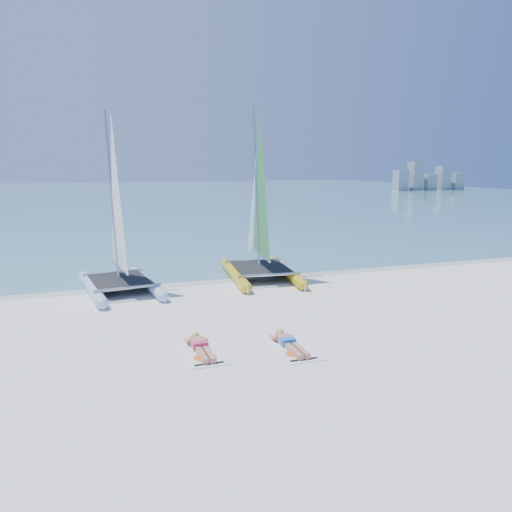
% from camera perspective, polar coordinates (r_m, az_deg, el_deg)
% --- Properties ---
extents(ground, '(140.00, 140.00, 0.00)m').
position_cam_1_polar(ground, '(15.02, 0.08, -7.31)').
color(ground, silver).
rests_on(ground, ground).
extents(sea, '(140.00, 115.00, 0.01)m').
position_cam_1_polar(sea, '(76.81, -15.46, 6.67)').
color(sea, '#68A7AE').
rests_on(sea, ground).
extents(wet_sand_strip, '(140.00, 1.40, 0.01)m').
position_cam_1_polar(wet_sand_strip, '(20.12, -5.01, -2.74)').
color(wet_sand_strip, beige).
rests_on(wet_sand_strip, ground).
extents(distant_skyline, '(14.00, 2.00, 5.00)m').
position_cam_1_polar(distant_skyline, '(95.48, 19.04, 8.31)').
color(distant_skyline, '#9EA5AE').
rests_on(distant_skyline, ground).
extents(catamaran_blue, '(2.99, 5.23, 6.78)m').
position_cam_1_polar(catamaran_blue, '(18.77, -15.58, 2.23)').
color(catamaran_blue, '#BDD2F8').
rests_on(catamaran_blue, ground).
extents(catamaran_yellow, '(3.12, 5.83, 7.27)m').
position_cam_1_polar(catamaran_yellow, '(20.57, 0.20, 4.06)').
color(catamaran_yellow, gold).
rests_on(catamaran_yellow, ground).
extents(towel_a, '(1.00, 1.85, 0.02)m').
position_cam_1_polar(towel_a, '(12.57, -6.16, -10.94)').
color(towel_a, silver).
rests_on(towel_a, ground).
extents(sunbather_a, '(0.37, 1.73, 0.26)m').
position_cam_1_polar(sunbather_a, '(12.71, -6.37, -10.18)').
color(sunbather_a, tan).
rests_on(sunbather_a, towel_a).
extents(towel_b, '(1.00, 1.85, 0.02)m').
position_cam_1_polar(towel_b, '(12.77, 4.08, -10.56)').
color(towel_b, silver).
rests_on(towel_b, ground).
extents(sunbather_b, '(0.37, 1.73, 0.26)m').
position_cam_1_polar(sunbather_b, '(12.90, 3.75, -9.82)').
color(sunbather_b, tan).
rests_on(sunbather_b, towel_b).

